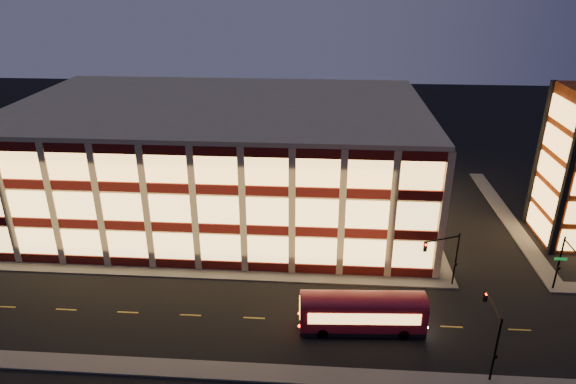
{
  "coord_description": "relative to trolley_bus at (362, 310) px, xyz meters",
  "views": [
    {
      "loc": [
        9.88,
        -44.46,
        29.87
      ],
      "look_at": [
        6.15,
        8.0,
        6.7
      ],
      "focal_mm": 32.0,
      "sensor_mm": 36.0,
      "label": 1
    }
  ],
  "objects": [
    {
      "name": "sidewalk_near",
      "position": [
        -13.8,
        -6.07,
        -1.99
      ],
      "size": [
        100.0,
        2.0,
        0.15
      ],
      "primitive_type": "cube",
      "color": "#514F4C",
      "rests_on": "ground"
    },
    {
      "name": "traffic_signal_far",
      "position": [
        8.41,
        7.17,
        2.04
      ],
      "size": [
        3.79,
        1.87,
        6.0
      ],
      "color": "black",
      "rests_on": "ground"
    },
    {
      "name": "traffic_signal_near",
      "position": [
        9.7,
        -4.1,
        2.06
      ],
      "size": [
        0.32,
        4.45,
        6.0
      ],
      "color": "black",
      "rests_on": "ground"
    },
    {
      "name": "sidewalk_tower_west",
      "position": [
        20.2,
        23.93,
        -1.99
      ],
      "size": [
        2.0,
        30.0,
        0.15
      ],
      "primitive_type": "cube",
      "color": "#514F4C",
      "rests_on": "ground"
    },
    {
      "name": "sidewalk_office_south",
      "position": [
        -16.8,
        7.93,
        -1.99
      ],
      "size": [
        54.0,
        2.0,
        0.15
      ],
      "primitive_type": "cube",
      "color": "#514F4C",
      "rests_on": "ground"
    },
    {
      "name": "trolley_bus",
      "position": [
        0.0,
        0.0,
        0.0
      ],
      "size": [
        11.15,
        3.39,
        3.73
      ],
      "rotation": [
        0.0,
        0.0,
        0.05
      ],
      "color": "maroon",
      "rests_on": "ground"
    },
    {
      "name": "ground",
      "position": [
        -13.8,
        6.93,
        -2.07
      ],
      "size": [
        200.0,
        200.0,
        0.0
      ],
      "primitive_type": "plane",
      "color": "black",
      "rests_on": "ground"
    },
    {
      "name": "sidewalk_office_east",
      "position": [
        9.2,
        23.93,
        -1.99
      ],
      "size": [
        2.0,
        30.0,
        0.15
      ],
      "primitive_type": "cube",
      "color": "#514F4C",
      "rests_on": "ground"
    },
    {
      "name": "traffic_signal_right",
      "position": [
        19.7,
        6.31,
        2.03
      ],
      "size": [
        1.2,
        4.37,
        6.0
      ],
      "color": "black",
      "rests_on": "ground"
    },
    {
      "name": "office_building",
      "position": [
        -16.71,
        23.84,
        5.18
      ],
      "size": [
        50.45,
        30.45,
        14.5
      ],
      "color": "tan",
      "rests_on": "ground"
    }
  ]
}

